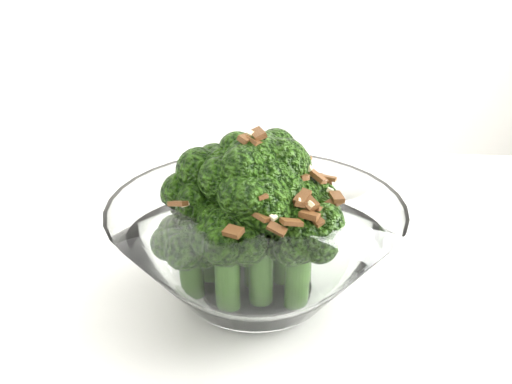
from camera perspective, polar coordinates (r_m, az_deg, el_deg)
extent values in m
cube|color=white|center=(0.53, -2.22, -12.69)|extent=(1.35, 1.05, 0.04)
cylinder|color=white|center=(0.52, 0.00, -10.02)|extent=(0.10, 0.10, 0.01)
cylinder|color=#2D5717|center=(0.49, 0.00, -4.50)|extent=(0.02, 0.02, 0.10)
sphere|color=#29520F|center=(0.47, 0.00, 2.33)|extent=(0.06, 0.06, 0.06)
cylinder|color=#2D5717|center=(0.52, 1.52, -3.53)|extent=(0.02, 0.02, 0.09)
sphere|color=#29520F|center=(0.49, 1.60, 2.45)|extent=(0.05, 0.05, 0.05)
cylinder|color=#2D5717|center=(0.50, -2.77, -4.61)|extent=(0.02, 0.02, 0.09)
sphere|color=#29520F|center=(0.48, -2.90, 1.37)|extent=(0.06, 0.06, 0.06)
cylinder|color=#2D5717|center=(0.47, 0.49, -6.95)|extent=(0.02, 0.02, 0.08)
sphere|color=#29520F|center=(0.45, 0.52, -1.01)|extent=(0.05, 0.05, 0.05)
cylinder|color=#2D5717|center=(0.51, 4.50, -5.69)|extent=(0.02, 0.02, 0.07)
sphere|color=#29520F|center=(0.49, 4.67, -1.04)|extent=(0.05, 0.05, 0.05)
cylinder|color=#2D5717|center=(0.51, -4.71, -5.54)|extent=(0.02, 0.02, 0.06)
sphere|color=#29520F|center=(0.49, -4.89, -1.05)|extent=(0.05, 0.05, 0.05)
cylinder|color=#2D5717|center=(0.47, 4.15, -8.57)|extent=(0.02, 0.02, 0.06)
sphere|color=#29520F|center=(0.45, 4.31, -4.08)|extent=(0.05, 0.05, 0.05)
cylinder|color=#2D5717|center=(0.47, -2.88, -8.86)|extent=(0.02, 0.02, 0.06)
sphere|color=#29520F|center=(0.45, -2.99, -4.55)|extent=(0.05, 0.05, 0.05)
cylinder|color=#2D5717|center=(0.54, 4.88, -4.63)|extent=(0.02, 0.02, 0.05)
sphere|color=#29520F|center=(0.53, 5.01, -1.27)|extent=(0.05, 0.05, 0.05)
cylinder|color=#2D5717|center=(0.49, -6.46, -8.18)|extent=(0.02, 0.02, 0.05)
sphere|color=#29520F|center=(0.48, -6.66, -4.64)|extent=(0.05, 0.05, 0.05)
cylinder|color=#2D5717|center=(0.55, -0.17, -4.01)|extent=(0.02, 0.02, 0.05)
sphere|color=#29520F|center=(0.53, -0.17, -0.56)|extent=(0.05, 0.05, 0.05)
cylinder|color=#2D5717|center=(0.51, 2.72, -5.21)|extent=(0.02, 0.02, 0.08)
sphere|color=#29520F|center=(0.48, 2.84, -0.15)|extent=(0.05, 0.05, 0.05)
cube|color=brown|center=(0.52, -2.44, 3.49)|extent=(0.01, 0.02, 0.01)
cube|color=brown|center=(0.45, -0.87, 5.36)|extent=(0.02, 0.02, 0.01)
cube|color=brown|center=(0.49, -7.50, 0.44)|extent=(0.02, 0.01, 0.01)
cube|color=brown|center=(0.53, 1.93, 3.26)|extent=(0.02, 0.01, 0.01)
cube|color=brown|center=(0.51, -1.68, 3.53)|extent=(0.02, 0.02, 0.01)
cube|color=brown|center=(0.45, -7.83, -1.15)|extent=(0.02, 0.02, 0.01)
cube|color=brown|center=(0.50, 4.92, 2.37)|extent=(0.01, 0.02, 0.01)
cube|color=brown|center=(0.42, 3.57, -3.02)|extent=(0.02, 0.01, 0.01)
cube|color=brown|center=(0.46, 7.73, -1.08)|extent=(0.02, 0.01, 0.01)
cube|color=brown|center=(0.47, 6.15, 1.57)|extent=(0.02, 0.02, 0.01)
cube|color=brown|center=(0.52, 6.11, 1.32)|extent=(0.01, 0.02, 0.01)
cube|color=brown|center=(0.42, -2.28, -3.98)|extent=(0.02, 0.02, 0.01)
cube|color=brown|center=(0.53, -2.86, 2.27)|extent=(0.02, 0.02, 0.01)
cube|color=brown|center=(0.45, 6.44, -1.60)|extent=(0.02, 0.02, 0.01)
cube|color=brown|center=(0.44, 4.74, -1.23)|extent=(0.01, 0.01, 0.01)
cube|color=brown|center=(0.44, 5.24, -0.97)|extent=(0.02, 0.02, 0.01)
cube|color=brown|center=(0.52, -4.50, 2.25)|extent=(0.01, 0.02, 0.01)
cube|color=brown|center=(0.53, 3.71, 2.63)|extent=(0.02, 0.01, 0.01)
cube|color=brown|center=(0.49, 1.74, 4.51)|extent=(0.01, 0.02, 0.01)
cube|color=brown|center=(0.45, -0.12, 5.07)|extent=(0.02, 0.02, 0.01)
cube|color=brown|center=(0.44, -1.23, 2.38)|extent=(0.02, 0.01, 0.01)
cube|color=brown|center=(0.43, 5.81, -2.56)|extent=(0.02, 0.02, 0.01)
cube|color=brown|center=(0.48, 0.48, 4.41)|extent=(0.02, 0.01, 0.01)
cube|color=brown|center=(0.42, 0.59, -2.42)|extent=(0.02, 0.02, 0.01)
cube|color=brown|center=(0.45, 1.51, 4.30)|extent=(0.01, 0.02, 0.01)
cube|color=brown|center=(0.44, 4.66, -0.47)|extent=(0.02, 0.02, 0.01)
cube|color=brown|center=(0.43, 0.37, -0.31)|extent=(0.01, 0.02, 0.01)
cube|color=brown|center=(0.50, 1.11, 3.86)|extent=(0.01, 0.02, 0.01)
cube|color=brown|center=(0.52, 3.31, 2.62)|extent=(0.02, 0.02, 0.01)
cube|color=brown|center=(0.52, 1.29, 3.68)|extent=(0.02, 0.02, 0.01)
cube|color=brown|center=(0.42, 2.11, -3.71)|extent=(0.02, 0.01, 0.01)
cube|color=brown|center=(0.45, 1.39, 4.20)|extent=(0.02, 0.01, 0.01)
cube|color=brown|center=(0.46, 4.37, 1.67)|extent=(0.01, 0.02, 0.01)
cube|color=brown|center=(0.43, 5.36, -2.34)|extent=(0.02, 0.02, 0.01)
cube|color=brown|center=(0.46, -4.32, 1.24)|extent=(0.02, 0.02, 0.01)
cube|color=brown|center=(0.46, 3.90, 2.28)|extent=(0.02, 0.02, 0.01)
cube|color=brown|center=(0.46, 8.07, -0.50)|extent=(0.01, 0.02, 0.00)
cube|color=brown|center=(0.46, 0.19, 5.83)|extent=(0.01, 0.02, 0.01)
cube|color=brown|center=(0.46, 3.36, 2.66)|extent=(0.02, 0.02, 0.01)
cube|color=brown|center=(0.49, 6.99, 1.45)|extent=(0.02, 0.02, 0.01)
cube|color=brown|center=(0.53, -0.78, 2.97)|extent=(0.02, 0.01, 0.01)
cube|color=brown|center=(0.49, 4.73, 3.15)|extent=(0.02, 0.01, 0.01)
cube|color=brown|center=(0.54, 0.93, 2.78)|extent=(0.02, 0.01, 0.01)
cube|color=brown|center=(0.44, 0.84, 2.64)|extent=(0.02, 0.01, 0.01)
cube|color=brown|center=(0.50, -2.15, 3.44)|extent=(0.01, 0.01, 0.01)
cube|color=brown|center=(0.47, -5.66, 1.77)|extent=(0.01, 0.02, 0.01)
cube|color=brown|center=(0.49, 6.77, 0.96)|extent=(0.02, 0.01, 0.01)
cube|color=brown|center=(0.51, -0.05, 3.89)|extent=(0.02, 0.01, 0.01)
cube|color=brown|center=(0.52, 2.26, 3.15)|extent=(0.02, 0.01, 0.01)
cube|color=beige|center=(0.49, 4.97, 2.96)|extent=(0.01, 0.01, 0.00)
cube|color=beige|center=(0.49, 7.17, 0.70)|extent=(0.01, 0.01, 0.01)
cube|color=beige|center=(0.52, -1.15, 3.17)|extent=(0.01, 0.01, 0.00)
cube|color=beige|center=(0.47, 5.25, 2.36)|extent=(0.01, 0.01, 0.01)
cube|color=beige|center=(0.52, -4.26, 2.70)|extent=(0.01, 0.01, 0.01)
cube|color=beige|center=(0.46, -2.45, 3.43)|extent=(0.01, 0.01, 0.00)
cube|color=beige|center=(0.52, 3.89, 2.44)|extent=(0.01, 0.01, 0.00)
cube|color=beige|center=(0.46, -0.58, 5.84)|extent=(0.01, 0.01, 0.01)
cube|color=beige|center=(0.46, 1.54, 4.90)|extent=(0.01, 0.01, 0.01)
cube|color=beige|center=(0.51, -5.07, 2.25)|extent=(0.01, 0.01, 0.01)
cube|color=beige|center=(0.48, -1.51, 4.81)|extent=(0.01, 0.01, 0.00)
cube|color=beige|center=(0.47, 7.41, 0.16)|extent=(0.01, 0.01, 0.01)
cube|color=beige|center=(0.52, -1.64, 3.07)|extent=(0.00, 0.00, 0.00)
cube|color=beige|center=(0.44, 4.51, -1.01)|extent=(0.01, 0.01, 0.01)
cube|color=beige|center=(0.48, 4.29, 3.30)|extent=(0.01, 0.01, 0.01)
cube|color=beige|center=(0.42, 1.75, -2.54)|extent=(0.01, 0.01, 0.01)
cube|color=beige|center=(0.45, -3.69, 2.20)|extent=(0.01, 0.01, 0.01)
cube|color=beige|center=(0.46, -7.10, -1.23)|extent=(0.01, 0.01, 0.01)
cube|color=beige|center=(0.47, 3.93, 3.03)|extent=(0.01, 0.01, 0.01)
cube|color=beige|center=(0.52, -3.55, 3.22)|extent=(0.01, 0.01, 0.01)
cube|color=beige|center=(0.46, -3.39, 3.11)|extent=(0.01, 0.01, 0.00)
cube|color=beige|center=(0.48, 1.74, 4.76)|extent=(0.01, 0.01, 0.01)
cube|color=beige|center=(0.44, 5.61, -1.27)|extent=(0.01, 0.01, 0.01)
cube|color=beige|center=(0.48, -3.84, 3.46)|extent=(0.01, 0.01, 0.01)
cube|color=beige|center=(0.49, -7.19, 1.33)|extent=(0.01, 0.00, 0.00)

